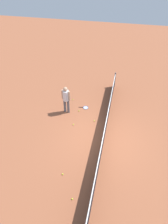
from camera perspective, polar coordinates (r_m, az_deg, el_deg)
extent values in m
plane|color=#9E5638|center=(9.87, 5.88, -8.11)|extent=(40.00, 40.00, 0.00)
cylinder|color=#4C4C51|center=(13.43, 9.05, 9.36)|extent=(0.09, 0.09, 1.07)
cube|color=black|center=(9.54, 6.07, -6.30)|extent=(10.00, 0.02, 0.91)
cube|color=white|center=(9.19, 6.27, -4.23)|extent=(10.00, 0.04, 0.06)
cylinder|color=#595960|center=(11.20, -5.66, 1.92)|extent=(0.16, 0.16, 0.85)
cylinder|color=#595960|center=(11.11, -4.65, 1.65)|extent=(0.16, 0.16, 0.85)
cylinder|color=white|center=(10.71, -5.38, 4.85)|extent=(0.39, 0.39, 0.62)
cylinder|color=tan|center=(10.79, -6.42, 5.18)|extent=(0.10, 0.10, 0.58)
cylinder|color=tan|center=(10.62, -4.35, 4.69)|extent=(0.10, 0.10, 0.58)
sphere|color=tan|center=(10.47, -5.53, 6.74)|extent=(0.27, 0.27, 0.23)
torus|color=blue|center=(11.65, 0.49, 1.30)|extent=(0.35, 0.35, 0.02)
cylinder|color=silver|center=(11.65, 0.49, 1.30)|extent=(0.30, 0.30, 0.00)
cylinder|color=black|center=(11.67, -0.90, 1.41)|extent=(0.06, 0.28, 0.03)
sphere|color=#C6E033|center=(12.26, -3.28, 3.65)|extent=(0.07, 0.07, 0.07)
sphere|color=#C6E033|center=(8.67, -6.32, -17.74)|extent=(0.07, 0.07, 0.07)
sphere|color=#C6E033|center=(10.54, -3.18, -3.72)|extent=(0.07, 0.07, 0.07)
sphere|color=#C6E033|center=(11.38, -1.49, 0.34)|extent=(0.07, 0.07, 0.07)
sphere|color=#C6E033|center=(8.13, -3.49, -24.20)|extent=(0.07, 0.07, 0.07)
sphere|color=#C6E033|center=(10.75, 3.06, -2.62)|extent=(0.07, 0.07, 0.07)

